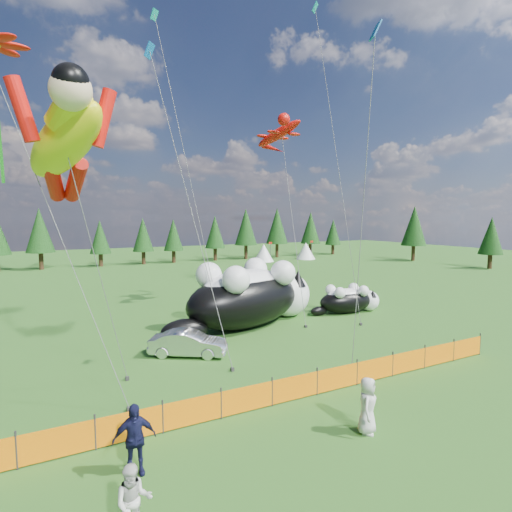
{
  "coord_description": "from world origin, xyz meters",
  "views": [
    {
      "loc": [
        -7.95,
        -15.13,
        6.83
      ],
      "look_at": [
        1.97,
        4.0,
        4.79
      ],
      "focal_mm": 28.0,
      "sensor_mm": 36.0,
      "label": 1
    }
  ],
  "objects": [
    {
      "name": "ground",
      "position": [
        0.0,
        0.0,
        0.0
      ],
      "size": [
        160.0,
        160.0,
        0.0
      ],
      "primitive_type": "plane",
      "color": "#0E3609",
      "rests_on": "ground"
    },
    {
      "name": "safety_fence",
      "position": [
        0.0,
        -3.0,
        0.5
      ],
      "size": [
        22.06,
        0.06,
        1.1
      ],
      "color": "#262626",
      "rests_on": "ground"
    },
    {
      "name": "tree_line",
      "position": [
        0.0,
        45.0,
        4.0
      ],
      "size": [
        90.0,
        4.0,
        8.0
      ],
      "primitive_type": null,
      "color": "black",
      "rests_on": "ground"
    },
    {
      "name": "festival_tents",
      "position": [
        11.0,
        40.0,
        1.4
      ],
      "size": [
        50.0,
        3.2,
        2.8
      ],
      "primitive_type": null,
      "color": "white",
      "rests_on": "ground"
    },
    {
      "name": "cat_large",
      "position": [
        3.28,
        7.19,
        1.98
      ],
      "size": [
        11.25,
        6.42,
        4.16
      ],
      "rotation": [
        0.0,
        0.0,
        0.3
      ],
      "color": "black",
      "rests_on": "ground"
    },
    {
      "name": "cat_small",
      "position": [
        11.15,
        7.04,
        0.97
      ],
      "size": [
        5.64,
        2.4,
        2.04
      ],
      "rotation": [
        0.0,
        0.0,
        -0.1
      ],
      "color": "black",
      "rests_on": "ground"
    },
    {
      "name": "car",
      "position": [
        -2.03,
        3.6,
        0.63
      ],
      "size": [
        3.94,
        3.14,
        1.26
      ],
      "primitive_type": "imported",
      "rotation": [
        0.0,
        0.0,
        1.01
      ],
      "color": "silver",
      "rests_on": "ground"
    },
    {
      "name": "spectator_b",
      "position": [
        -6.61,
        -6.88,
        0.82
      ],
      "size": [
        0.87,
        0.61,
        1.65
      ],
      "primitive_type": "imported",
      "rotation": [
        0.0,
        0.0,
        -0.18
      ],
      "color": "beige",
      "rests_on": "ground"
    },
    {
      "name": "spectator_c",
      "position": [
        -6.18,
        -4.66,
        0.97
      ],
      "size": [
        1.16,
        0.63,
        1.95
      ],
      "primitive_type": "imported",
      "rotation": [
        0.0,
        0.0,
        -0.04
      ],
      "color": "#121433",
      "rests_on": "ground"
    },
    {
      "name": "spectator_e",
      "position": [
        0.8,
        -5.96,
        0.9
      ],
      "size": [
        1.05,
        1.01,
        1.81
      ],
      "primitive_type": "imported",
      "rotation": [
        0.0,
        0.0,
        0.71
      ],
      "color": "beige",
      "rests_on": "ground"
    },
    {
      "name": "superhero_kite",
      "position": [
        -7.35,
        0.02,
        9.41
      ],
      "size": [
        6.16,
        6.36,
        11.8
      ],
      "color": "yellow",
      "rests_on": "ground"
    },
    {
      "name": "gecko_kite",
      "position": [
        8.7,
        13.04,
        13.56
      ],
      "size": [
        5.37,
        11.45,
        15.84
      ],
      "color": "red",
      "rests_on": "ground"
    },
    {
      "name": "diamond_kite_a",
      "position": [
        -2.92,
        5.89,
        14.58
      ],
      "size": [
        2.59,
        5.96,
        16.48
      ],
      "color": "#0B60B1",
      "rests_on": "ground"
    },
    {
      "name": "diamond_kite_b",
      "position": [
        10.41,
        10.28,
        20.9
      ],
      "size": [
        1.49,
        7.27,
        23.64
      ],
      "color": "#0C907F",
      "rests_on": "ground"
    },
    {
      "name": "diamond_kite_c",
      "position": [
        4.07,
        -2.35,
        13.64
      ],
      "size": [
        1.36,
        1.03,
        15.11
      ],
      "color": "#0B60B1",
      "rests_on": "ground"
    },
    {
      "name": "diamond_kite_d",
      "position": [
        -0.88,
        12.61,
        19.01
      ],
      "size": [
        2.01,
        8.64,
        22.04
      ],
      "color": "#0C907F",
      "rests_on": "ground"
    }
  ]
}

